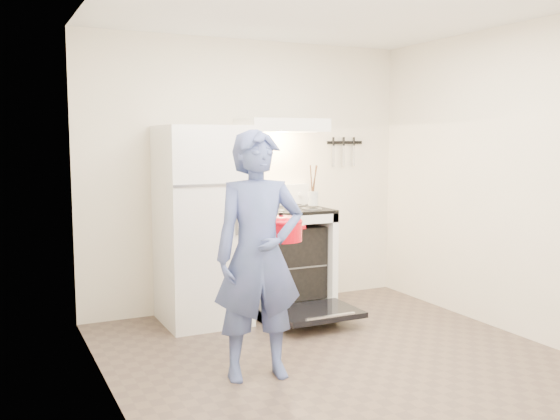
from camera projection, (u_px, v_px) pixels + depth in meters
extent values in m
plane|color=brown|center=(347.00, 364.00, 4.41)|extent=(3.60, 3.60, 0.00)
cube|color=beige|center=(248.00, 175.00, 5.88)|extent=(3.20, 0.02, 2.50)
cube|color=white|center=(202.00, 225.00, 5.37)|extent=(0.70, 0.70, 1.70)
cube|color=white|center=(285.00, 261.00, 5.78)|extent=(0.76, 0.65, 0.92)
cube|color=black|center=(285.00, 210.00, 5.73)|extent=(0.76, 0.65, 0.03)
cube|color=white|center=(272.00, 195.00, 5.97)|extent=(0.76, 0.07, 0.20)
cube|color=black|center=(316.00, 312.00, 5.29)|extent=(0.70, 0.54, 0.04)
cube|color=slate|center=(285.00, 263.00, 5.78)|extent=(0.60, 0.52, 0.01)
cube|color=white|center=(282.00, 125.00, 5.70)|extent=(0.76, 0.50, 0.12)
cube|color=black|center=(345.00, 142.00, 6.29)|extent=(0.40, 0.02, 0.03)
cylinder|color=#856244|center=(277.00, 263.00, 5.70)|extent=(0.36, 0.36, 0.02)
cylinder|color=silver|center=(313.00, 198.00, 5.70)|extent=(0.11, 0.11, 0.13)
imported|color=#35496F|center=(259.00, 256.00, 4.10)|extent=(0.65, 0.48, 1.65)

